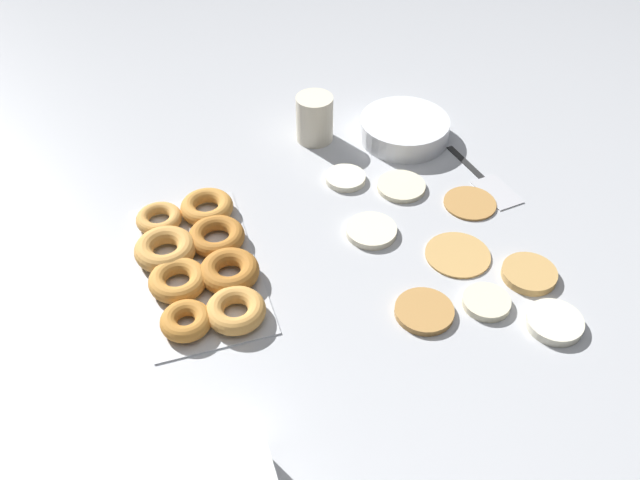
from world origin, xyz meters
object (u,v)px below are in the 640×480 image
object	(u,v)px
pancake_7	(345,178)
pancake_8	(529,274)
donut_tray	(198,260)
paper_cup	(315,118)
spatula	(490,185)
pancake_6	(486,302)
pancake_5	(470,202)
pancake_4	(371,231)
batter_bowl	(404,129)
pancake_2	(554,322)
pancake_0	(401,186)
pancake_1	(424,311)
pancake_3	(458,254)

from	to	relation	value
pancake_7	pancake_8	size ratio (longest dim) A/B	0.86
pancake_8	donut_tray	bearing A→B (deg)	-109.82
paper_cup	spatula	size ratio (longest dim) A/B	0.46
pancake_6	pancake_7	world-z (taller)	same
pancake_5	donut_tray	size ratio (longest dim) A/B	0.27
pancake_4	batter_bowl	world-z (taller)	batter_bowl
pancake_4	pancake_7	size ratio (longest dim) A/B	1.16
pancake_2	spatula	xyz separation A→B (m)	(-0.36, 0.08, -0.01)
pancake_2	pancake_8	bearing A→B (deg)	170.75
pancake_5	pancake_7	distance (m)	0.26
pancake_8	spatula	distance (m)	0.26
pancake_0	spatula	distance (m)	0.18
pancake_1	pancake_8	distance (m)	0.21
pancake_2	pancake_4	size ratio (longest dim) A/B	0.97
donut_tray	spatula	distance (m)	0.61
pancake_8	donut_tray	size ratio (longest dim) A/B	0.25
pancake_5	spatula	distance (m)	0.08
donut_tray	pancake_6	bearing A→B (deg)	62.28
pancake_4	pancake_8	size ratio (longest dim) A/B	1.00
pancake_7	spatula	bearing A→B (deg)	69.07
pancake_1	batter_bowl	distance (m)	0.52
pancake_0	pancake_5	size ratio (longest dim) A/B	0.95
pancake_0	paper_cup	bearing A→B (deg)	-152.76
pancake_2	batter_bowl	size ratio (longest dim) A/B	0.47
pancake_2	paper_cup	xyz separation A→B (m)	(-0.64, -0.22, 0.04)
pancake_2	pancake_6	bearing A→B (deg)	-131.14
pancake_7	paper_cup	bearing A→B (deg)	-174.68
pancake_2	spatula	world-z (taller)	pancake_2
pancake_0	pancake_7	distance (m)	0.12
pancake_7	pancake_6	bearing A→B (deg)	16.35
pancake_4	pancake_7	world-z (taller)	same
pancake_0	pancake_6	distance (m)	0.34
pancake_6	batter_bowl	xyz separation A→B (m)	(-0.50, 0.06, 0.02)
pancake_2	pancake_6	world-z (taller)	pancake_2
pancake_2	spatula	size ratio (longest dim) A/B	0.41
pancake_1	pancake_2	bearing A→B (deg)	65.44
pancake_2	pancake_8	xyz separation A→B (m)	(-0.11, 0.02, -0.00)
pancake_4	pancake_5	size ratio (longest dim) A/B	0.93
spatula	pancake_8	bearing A→B (deg)	-20.67
pancake_8	pancake_7	bearing A→B (deg)	-148.51
pancake_8	batter_bowl	xyz separation A→B (m)	(-0.47, -0.05, 0.02)
paper_cup	pancake_3	bearing A→B (deg)	17.62
pancake_4	pancake_5	world-z (taller)	pancake_4
pancake_6	spatula	world-z (taller)	pancake_6
pancake_6	pancake_7	size ratio (longest dim) A/B	0.98
pancake_5	spatula	xyz separation A→B (m)	(-0.04, 0.07, -0.00)
pancake_1	pancake_7	xyz separation A→B (m)	(-0.38, -0.01, 0.00)
pancake_2	donut_tray	world-z (taller)	donut_tray
spatula	pancake_4	bearing A→B (deg)	-85.61
donut_tray	spatula	size ratio (longest dim) A/B	1.68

